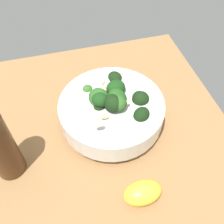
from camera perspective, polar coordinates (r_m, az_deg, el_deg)
ground_plane at (r=59.86cm, az=-2.27°, el=-4.01°), size 56.13×56.13×4.83cm
bowl_of_broccoli at (r=54.58cm, az=0.14°, el=0.41°), size 22.19×22.19×10.72cm
lemon_wedge at (r=48.33cm, az=6.82°, el=-17.31°), size 4.81×7.31×3.89cm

